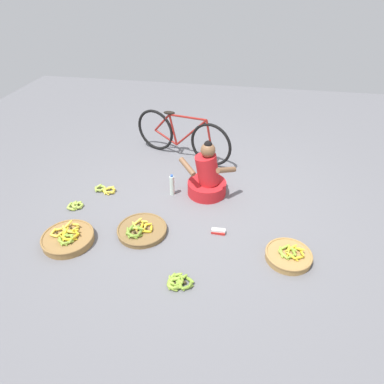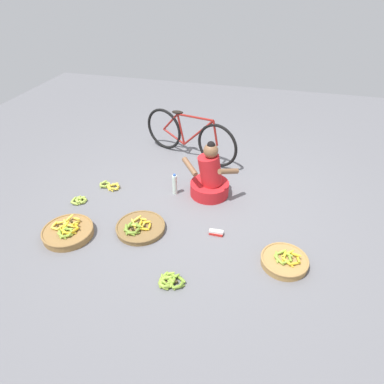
{
  "view_description": "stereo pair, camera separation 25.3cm",
  "coord_description": "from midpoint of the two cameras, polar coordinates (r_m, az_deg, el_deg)",
  "views": [
    {
      "loc": [
        0.57,
        -3.44,
        2.66
      ],
      "look_at": [
        0.0,
        -0.2,
        0.35
      ],
      "focal_mm": 31.56,
      "sensor_mm": 36.0,
      "label": 1
    },
    {
      "loc": [
        0.82,
        -3.39,
        2.66
      ],
      "look_at": [
        0.0,
        -0.2,
        0.35
      ],
      "focal_mm": 31.56,
      "sensor_mm": 36.0,
      "label": 2
    }
  ],
  "objects": [
    {
      "name": "banana_basket_front_right",
      "position": [
        4.02,
        -6.95,
        -5.97
      ],
      "size": [
        0.58,
        0.58,
        0.14
      ],
      "color": "brown",
      "rests_on": "ground"
    },
    {
      "name": "bicycle_leaning",
      "position": [
        5.33,
        0.89,
        9.43
      ],
      "size": [
        1.61,
        0.64,
        0.73
      ],
      "color": "black",
      "rests_on": "ground"
    },
    {
      "name": "ground_plane",
      "position": [
        4.39,
        2.3,
        -2.32
      ],
      "size": [
        10.0,
        10.0,
        0.0
      ],
      "primitive_type": "plane",
      "color": "slate"
    },
    {
      "name": "banana_basket_front_center",
      "position": [
        4.12,
        -18.58,
        -6.4
      ],
      "size": [
        0.58,
        0.58,
        0.17
      ],
      "color": "olive",
      "rests_on": "ground"
    },
    {
      "name": "vendor_woman_front",
      "position": [
        4.47,
        4.65,
        2.27
      ],
      "size": [
        0.76,
        0.52,
        0.79
      ],
      "color": "red",
      "rests_on": "ground"
    },
    {
      "name": "loose_bananas_back_center",
      "position": [
        3.44,
        -1.56,
        -14.87
      ],
      "size": [
        0.29,
        0.25,
        0.09
      ],
      "color": "olive",
      "rests_on": "ground"
    },
    {
      "name": "banana_basket_back_right",
      "position": [
        3.75,
        17.28,
        -11.09
      ],
      "size": [
        0.5,
        0.5,
        0.15
      ],
      "color": "#A87F47",
      "rests_on": "ground"
    },
    {
      "name": "packet_carton_stack",
      "position": [
        3.96,
        5.94,
        -6.9
      ],
      "size": [
        0.16,
        0.06,
        0.06
      ],
      "color": "red",
      "rests_on": "ground"
    },
    {
      "name": "loose_bananas_mid_right",
      "position": [
        4.82,
        -12.29,
        1.0
      ],
      "size": [
        0.34,
        0.22,
        0.09
      ],
      "color": "yellow",
      "rests_on": "ground"
    },
    {
      "name": "loose_bananas_front_left",
      "position": [
        4.63,
        -17.04,
        -1.39
      ],
      "size": [
        0.22,
        0.19,
        0.08
      ],
      "color": "#9EB747",
      "rests_on": "ground"
    },
    {
      "name": "water_bottle",
      "position": [
        4.52,
        -1.34,
        1.25
      ],
      "size": [
        0.06,
        0.06,
        0.31
      ],
      "color": "silver",
      "rests_on": "ground"
    }
  ]
}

